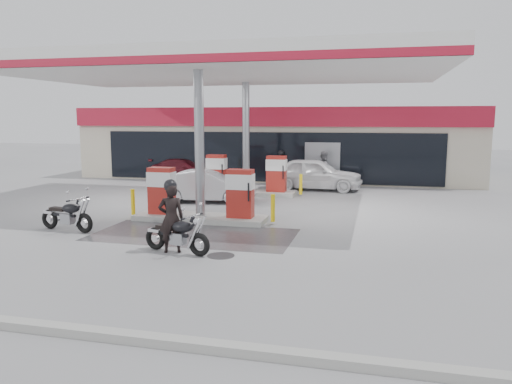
# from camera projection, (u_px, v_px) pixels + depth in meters

# --- Properties ---
(ground) EXTENTS (90.00, 90.00, 0.00)m
(ground) POSITION_uv_depth(u_px,v_px,m) (178.00, 234.00, 14.99)
(ground) COLOR gray
(ground) RESTS_ON ground
(wet_patch) EXTENTS (6.00, 3.00, 0.00)m
(wet_patch) POSITION_uv_depth(u_px,v_px,m) (193.00, 235.00, 14.87)
(wet_patch) COLOR #4C4C4F
(wet_patch) RESTS_ON ground
(drain_cover) EXTENTS (0.70, 0.70, 0.01)m
(drain_cover) POSITION_uv_depth(u_px,v_px,m) (221.00, 256.00, 12.60)
(drain_cover) COLOR #38383A
(drain_cover) RESTS_ON ground
(kerb) EXTENTS (28.00, 0.25, 0.15)m
(kerb) POSITION_uv_depth(u_px,v_px,m) (13.00, 324.00, 8.25)
(kerb) COLOR gray
(kerb) RESTS_ON ground
(store_building) EXTENTS (22.00, 8.22, 4.00)m
(store_building) POSITION_uv_depth(u_px,v_px,m) (280.00, 142.00, 30.00)
(store_building) COLOR beige
(store_building) RESTS_ON ground
(canopy) EXTENTS (16.00, 10.02, 5.51)m
(canopy) POSITION_uv_depth(u_px,v_px,m) (226.00, 70.00, 19.01)
(canopy) COLOR silver
(canopy) RESTS_ON ground
(pump_island_near) EXTENTS (5.14, 1.30, 1.78)m
(pump_island_near) POSITION_uv_depth(u_px,v_px,m) (200.00, 200.00, 16.80)
(pump_island_near) COLOR #9E9E99
(pump_island_near) RESTS_ON ground
(pump_island_far) EXTENTS (5.14, 1.30, 1.78)m
(pump_island_far) POSITION_uv_depth(u_px,v_px,m) (246.00, 179.00, 22.57)
(pump_island_far) COLOR #9E9E99
(pump_island_far) RESTS_ON ground
(main_motorcycle) EXTENTS (1.97, 0.89, 1.03)m
(main_motorcycle) POSITION_uv_depth(u_px,v_px,m) (178.00, 236.00, 12.79)
(main_motorcycle) COLOR black
(main_motorcycle) RESTS_ON ground
(biker_main) EXTENTS (0.77, 0.66, 1.79)m
(biker_main) POSITION_uv_depth(u_px,v_px,m) (171.00, 218.00, 12.81)
(biker_main) COLOR black
(biker_main) RESTS_ON ground
(parked_motorcycle) EXTENTS (2.03, 0.85, 1.05)m
(parked_motorcycle) POSITION_uv_depth(u_px,v_px,m) (67.00, 216.00, 15.29)
(parked_motorcycle) COLOR black
(parked_motorcycle) RESTS_ON ground
(sedan_white) EXTENTS (4.58, 1.92, 1.55)m
(sedan_white) POSITION_uv_depth(u_px,v_px,m) (315.00, 174.00, 24.00)
(sedan_white) COLOR white
(sedan_white) RESTS_ON ground
(attendant) EXTENTS (0.96, 1.08, 1.85)m
(attendant) POSITION_uv_depth(u_px,v_px,m) (324.00, 170.00, 24.27)
(attendant) COLOR slate
(attendant) RESTS_ON ground
(hatchback_silver) EXTENTS (4.17, 1.98, 1.32)m
(hatchback_silver) POSITION_uv_depth(u_px,v_px,m) (206.00, 186.00, 20.52)
(hatchback_silver) COLOR #ABAEB4
(hatchback_silver) RESTS_ON ground
(parked_car_left) EXTENTS (4.52, 2.82, 1.22)m
(parked_car_left) POSITION_uv_depth(u_px,v_px,m) (186.00, 170.00, 27.48)
(parked_car_left) COLOR #491018
(parked_car_left) RESTS_ON ground
(biker_walking) EXTENTS (1.03, 0.91, 1.67)m
(biker_walking) POSITION_uv_depth(u_px,v_px,m) (281.00, 168.00, 25.99)
(biker_walking) COLOR black
(biker_walking) RESTS_ON ground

